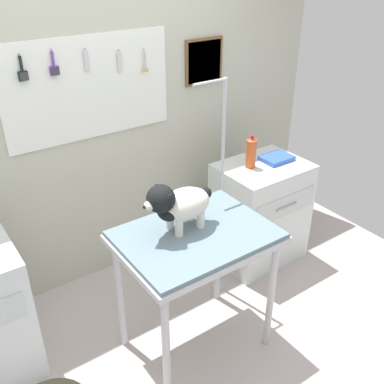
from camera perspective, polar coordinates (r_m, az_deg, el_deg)
The scene contains 8 objects.
ground at distance 3.03m, azimuth 0.81°, elevation -21.92°, with size 4.40×4.00×0.04m, color #B8ADA8.
rear_wall_panel at distance 3.25m, azimuth -12.39°, elevation 7.24°, with size 4.00×0.11×2.30m.
grooming_table at distance 2.62m, azimuth 0.49°, elevation -7.01°, with size 0.90×0.66×0.89m.
grooming_arm at distance 3.10m, azimuth 3.62°, elevation -1.39°, with size 0.30×0.11×1.64m.
dog at distance 2.49m, azimuth -1.83°, elevation -1.57°, with size 0.45×0.21×0.32m.
cabinet_right at distance 3.67m, azimuth 8.68°, elevation -2.60°, with size 0.68×0.54×0.86m.
soda_bottle at distance 3.37m, azimuth 7.58°, elevation 5.03°, with size 0.08×0.08×0.26m.
supply_tray at distance 3.55m, azimuth 10.79°, elevation 4.28°, with size 0.24×0.18×0.04m.
Camera 1 is at (-1.13, -1.53, 2.34)m, focal length 41.58 mm.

